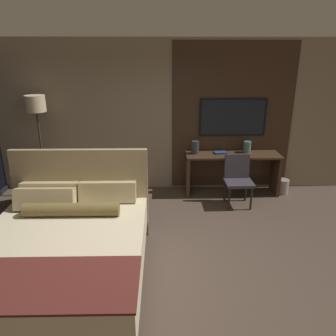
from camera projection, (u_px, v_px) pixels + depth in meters
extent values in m
plane|color=#4C3D33|center=(156.00, 267.00, 4.13)|extent=(16.00, 16.00, 0.00)
cube|color=gray|center=(157.00, 117.00, 6.10)|extent=(7.20, 0.06, 2.80)
cube|color=#3D2B1E|center=(232.00, 118.00, 6.08)|extent=(2.23, 0.03, 2.70)
cube|color=#33281E|center=(64.00, 279.00, 3.75)|extent=(1.78, 2.12, 0.22)
cube|color=beige|center=(61.00, 256.00, 3.65)|extent=(1.83, 2.19, 0.39)
cube|color=#56231E|center=(35.00, 283.00, 2.91)|extent=(1.85, 0.77, 0.02)
cube|color=#998460|center=(82.00, 194.00, 4.63)|extent=(1.87, 0.08, 1.32)
cube|color=tan|center=(50.00, 192.00, 4.46)|extent=(0.77, 0.23, 0.31)
cube|color=tan|center=(108.00, 192.00, 4.48)|extent=(0.77, 0.23, 0.31)
cube|color=tan|center=(45.00, 199.00, 4.26)|extent=(0.77, 0.25, 0.32)
cylinder|color=brown|center=(72.00, 210.00, 4.10)|extent=(1.19, 0.17, 0.17)
cube|color=#422D1E|center=(233.00, 155.00, 6.04)|extent=(1.73, 0.51, 0.03)
cube|color=#422D1E|center=(187.00, 175.00, 6.15)|extent=(0.06, 0.46, 0.74)
cube|color=#422D1E|center=(276.00, 174.00, 6.18)|extent=(0.06, 0.46, 0.74)
cube|color=#422D1E|center=(229.00, 167.00, 6.36)|extent=(1.61, 0.02, 0.37)
cube|color=black|center=(233.00, 117.00, 6.05)|extent=(1.23, 0.04, 0.69)
cube|color=black|center=(233.00, 117.00, 6.03)|extent=(1.16, 0.01, 0.64)
cube|color=#38333D|center=(239.00, 182.00, 5.64)|extent=(0.48, 0.46, 0.05)
cube|color=#38333D|center=(237.00, 166.00, 5.74)|extent=(0.44, 0.11, 0.42)
cylinder|color=black|center=(229.00, 199.00, 5.54)|extent=(0.04, 0.04, 0.41)
cylinder|color=black|center=(251.00, 199.00, 5.55)|extent=(0.04, 0.04, 0.41)
cylinder|color=black|center=(225.00, 191.00, 5.87)|extent=(0.04, 0.04, 0.41)
cylinder|color=black|center=(246.00, 190.00, 5.89)|extent=(0.04, 0.04, 0.41)
cube|color=olive|center=(39.00, 196.00, 5.67)|extent=(0.85, 0.77, 0.39)
cube|color=olive|center=(18.00, 179.00, 5.43)|extent=(0.41, 0.56, 0.38)
cube|color=olive|center=(40.00, 199.00, 5.39)|extent=(0.67, 0.39, 0.53)
cube|color=olive|center=(36.00, 186.00, 5.92)|extent=(0.67, 0.39, 0.53)
cylinder|color=#282623|center=(48.00, 194.00, 6.18)|extent=(0.28, 0.28, 0.03)
cylinder|color=#332D28|center=(42.00, 154.00, 5.91)|extent=(0.03, 0.03, 1.62)
cylinder|color=beige|center=(35.00, 104.00, 5.60)|extent=(0.34, 0.34, 0.28)
cylinder|color=#333338|center=(195.00, 147.00, 6.03)|extent=(0.14, 0.14, 0.23)
cylinder|color=#4C706B|center=(247.00, 147.00, 6.10)|extent=(0.14, 0.14, 0.21)
cube|color=navy|center=(220.00, 153.00, 6.07)|extent=(0.24, 0.18, 0.03)
cylinder|color=gray|center=(283.00, 186.00, 6.22)|extent=(0.22, 0.22, 0.28)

